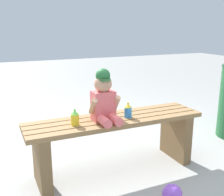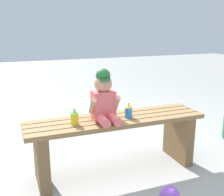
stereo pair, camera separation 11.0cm
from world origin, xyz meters
name	(u,v)px [view 2 (the right image)]	position (x,y,z in m)	size (l,w,h in m)	color
ground_plane	(116,170)	(0.00, 0.00, 0.00)	(16.00, 16.00, 0.00)	#999993
park_bench	(116,136)	(0.00, 0.00, 0.31)	(1.45, 0.36, 0.46)	olive
child_figure	(104,98)	(-0.11, -0.02, 0.64)	(0.23, 0.27, 0.40)	#E56666
sippy_cup_left	(74,117)	(-0.35, -0.03, 0.52)	(0.06, 0.06, 0.12)	yellow
sippy_cup_right	(129,111)	(0.09, -0.03, 0.52)	(0.06, 0.06, 0.12)	#338CE5
toy_ball	(170,196)	(0.16, -0.57, 0.07)	(0.14, 0.14, 0.14)	#8C4CCC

